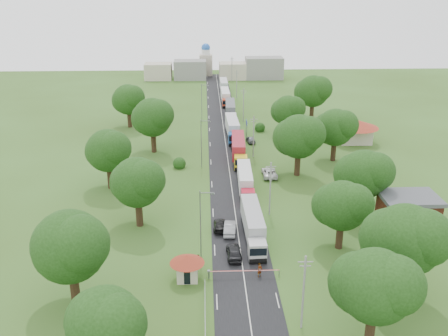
{
  "coord_description": "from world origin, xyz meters",
  "views": [
    {
      "loc": [
        -4.72,
        -79.41,
        35.77
      ],
      "look_at": [
        -1.31,
        6.58,
        3.0
      ],
      "focal_mm": 40.0,
      "sensor_mm": 36.0,
      "label": 1
    }
  ],
  "objects_px": {
    "pedestrian_near": "(260,270)",
    "boom_barrier": "(233,272)",
    "guard_booth": "(187,264)",
    "truck_0": "(253,225)",
    "car_lane_mid": "(230,228)",
    "info_sign": "(247,125)",
    "car_lane_front": "(234,252)"
  },
  "relations": [
    {
      "from": "boom_barrier",
      "to": "guard_booth",
      "type": "distance_m",
      "value": 5.98
    },
    {
      "from": "pedestrian_near",
      "to": "truck_0",
      "type": "bearing_deg",
      "value": 49.2
    },
    {
      "from": "truck_0",
      "to": "car_lane_mid",
      "type": "bearing_deg",
      "value": 154.74
    },
    {
      "from": "guard_booth",
      "to": "truck_0",
      "type": "relative_size",
      "value": 0.3
    },
    {
      "from": "boom_barrier",
      "to": "guard_booth",
      "type": "xyz_separation_m",
      "value": [
        -5.84,
        -0.0,
        1.27
      ]
    },
    {
      "from": "car_lane_front",
      "to": "car_lane_mid",
      "type": "relative_size",
      "value": 0.99
    },
    {
      "from": "guard_booth",
      "to": "info_sign",
      "type": "relative_size",
      "value": 1.07
    },
    {
      "from": "info_sign",
      "to": "truck_0",
      "type": "height_order",
      "value": "info_sign"
    },
    {
      "from": "pedestrian_near",
      "to": "guard_booth",
      "type": "bearing_deg",
      "value": 140.45
    },
    {
      "from": "boom_barrier",
      "to": "car_lane_front",
      "type": "bearing_deg",
      "value": 85.91
    },
    {
      "from": "car_lane_mid",
      "to": "pedestrian_near",
      "type": "distance_m",
      "value": 12.32
    },
    {
      "from": "guard_booth",
      "to": "car_lane_mid",
      "type": "height_order",
      "value": "guard_booth"
    },
    {
      "from": "info_sign",
      "to": "pedestrian_near",
      "type": "xyz_separation_m",
      "value": [
        -3.2,
        -59.89,
        -2.03
      ]
    },
    {
      "from": "boom_barrier",
      "to": "pedestrian_near",
      "type": "height_order",
      "value": "pedestrian_near"
    },
    {
      "from": "pedestrian_near",
      "to": "boom_barrier",
      "type": "bearing_deg",
      "value": 141.61
    },
    {
      "from": "truck_0",
      "to": "car_lane_front",
      "type": "height_order",
      "value": "truck_0"
    },
    {
      "from": "info_sign",
      "to": "truck_0",
      "type": "distance_m",
      "value": 49.66
    },
    {
      "from": "boom_barrier",
      "to": "car_lane_front",
      "type": "relative_size",
      "value": 1.89
    },
    {
      "from": "car_lane_mid",
      "to": "pedestrian_near",
      "type": "height_order",
      "value": "pedestrian_near"
    },
    {
      "from": "guard_booth",
      "to": "car_lane_mid",
      "type": "xyz_separation_m",
      "value": [
        6.0,
        12.0,
        -1.35
      ]
    },
    {
      "from": "boom_barrier",
      "to": "pedestrian_near",
      "type": "xyz_separation_m",
      "value": [
        3.36,
        0.11,
        0.08
      ]
    },
    {
      "from": "car_lane_front",
      "to": "pedestrian_near",
      "type": "distance_m",
      "value": 5.74
    },
    {
      "from": "car_lane_front",
      "to": "pedestrian_near",
      "type": "bearing_deg",
      "value": 119.82
    },
    {
      "from": "boom_barrier",
      "to": "truck_0",
      "type": "relative_size",
      "value": 0.63
    },
    {
      "from": "boom_barrier",
      "to": "pedestrian_near",
      "type": "distance_m",
      "value": 3.36
    },
    {
      "from": "truck_0",
      "to": "car_lane_mid",
      "type": "distance_m",
      "value": 3.89
    },
    {
      "from": "info_sign",
      "to": "pedestrian_near",
      "type": "bearing_deg",
      "value": -93.06
    },
    {
      "from": "guard_booth",
      "to": "car_lane_front",
      "type": "bearing_deg",
      "value": 38.89
    },
    {
      "from": "truck_0",
      "to": "pedestrian_near",
      "type": "relative_size",
      "value": 7.51
    },
    {
      "from": "info_sign",
      "to": "boom_barrier",
      "type": "bearing_deg",
      "value": -96.24
    },
    {
      "from": "truck_0",
      "to": "car_lane_mid",
      "type": "height_order",
      "value": "truck_0"
    },
    {
      "from": "guard_booth",
      "to": "car_lane_front",
      "type": "relative_size",
      "value": 0.9
    }
  ]
}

